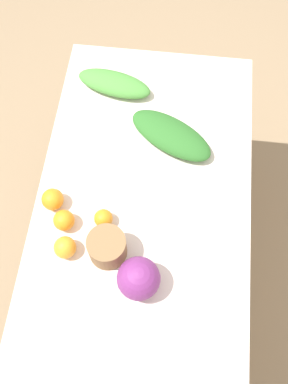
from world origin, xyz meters
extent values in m
plane|color=#937A5B|center=(0.00, 0.00, 0.00)|extent=(8.00, 8.00, 0.00)
cube|color=silver|center=(0.00, 0.00, 0.75)|extent=(1.41, 0.80, 0.03)
cylinder|color=olive|center=(-0.65, -0.34, 0.37)|extent=(0.06, 0.06, 0.74)
cylinder|color=olive|center=(0.65, -0.34, 0.37)|extent=(0.06, 0.06, 0.74)
cylinder|color=olive|center=(-0.65, 0.34, 0.37)|extent=(0.06, 0.06, 0.74)
sphere|color=#7A2D75|center=(0.34, 0.02, 0.84)|extent=(0.15, 0.15, 0.15)
cylinder|color=olive|center=(0.24, -0.10, 0.83)|extent=(0.13, 0.13, 0.11)
ellipsoid|color=#2D6B28|center=(-0.25, 0.08, 0.81)|extent=(0.30, 0.38, 0.07)
ellipsoid|color=#4C933D|center=(-0.48, -0.18, 0.80)|extent=(0.19, 0.34, 0.07)
sphere|color=orange|center=(0.08, -0.33, 0.81)|extent=(0.08, 0.08, 0.08)
sphere|color=orange|center=(0.13, -0.13, 0.80)|extent=(0.07, 0.07, 0.07)
sphere|color=orange|center=(0.25, -0.25, 0.81)|extent=(0.08, 0.08, 0.08)
sphere|color=orange|center=(0.15, -0.27, 0.81)|extent=(0.08, 0.08, 0.08)
camera|label=1|loc=(0.67, 0.08, 2.23)|focal=40.00mm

